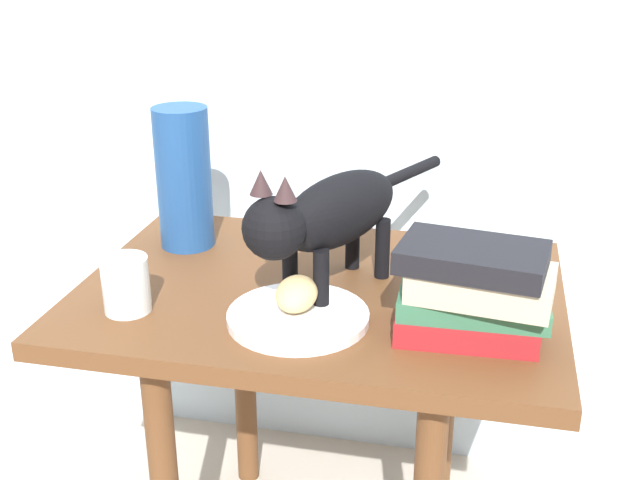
{
  "coord_description": "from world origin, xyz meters",
  "views": [
    {
      "loc": [
        0.24,
        -1.11,
        1.11
      ],
      "look_at": [
        0.0,
        0.0,
        0.65
      ],
      "focal_mm": 44.29,
      "sensor_mm": 36.0,
      "label": 1
    }
  ],
  "objects": [
    {
      "name": "book_stack",
      "position": [
        0.24,
        -0.11,
        0.64
      ],
      "size": [
        0.22,
        0.15,
        0.14
      ],
      "color": "maroon",
      "rests_on": "side_table"
    },
    {
      "name": "cat",
      "position": [
        0.02,
        -0.02,
        0.7
      ],
      "size": [
        0.24,
        0.44,
        0.23
      ],
      "color": "black",
      "rests_on": "side_table"
    },
    {
      "name": "tv_remote",
      "position": [
        0.18,
        0.16,
        0.58
      ],
      "size": [
        0.16,
        0.07,
        0.02
      ],
      "primitive_type": "cube",
      "rotation": [
        0.0,
        0.0,
        -0.17
      ],
      "color": "black",
      "rests_on": "side_table"
    },
    {
      "name": "green_vase",
      "position": [
        -0.27,
        0.12,
        0.69
      ],
      "size": [
        0.1,
        0.1,
        0.25
      ],
      "primitive_type": "cylinder",
      "color": "navy",
      "rests_on": "side_table"
    },
    {
      "name": "plate",
      "position": [
        -0.01,
        -0.12,
        0.57
      ],
      "size": [
        0.21,
        0.21,
        0.01
      ],
      "primitive_type": "cylinder",
      "color": "white",
      "rests_on": "side_table"
    },
    {
      "name": "candle_jar",
      "position": [
        -0.26,
        -0.14,
        0.6
      ],
      "size": [
        0.07,
        0.07,
        0.08
      ],
      "color": "silver",
      "rests_on": "side_table"
    },
    {
      "name": "bread_roll",
      "position": [
        -0.01,
        -0.11,
        0.61
      ],
      "size": [
        0.06,
        0.08,
        0.05
      ],
      "primitive_type": "ellipsoid",
      "rotation": [
        0.0,
        0.0,
        1.53
      ],
      "color": "#E0BC7A",
      "rests_on": "plate"
    },
    {
      "name": "side_table",
      "position": [
        0.0,
        0.0,
        0.48
      ],
      "size": [
        0.76,
        0.54,
        0.57
      ],
      "color": "brown",
      "rests_on": "ground"
    }
  ]
}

